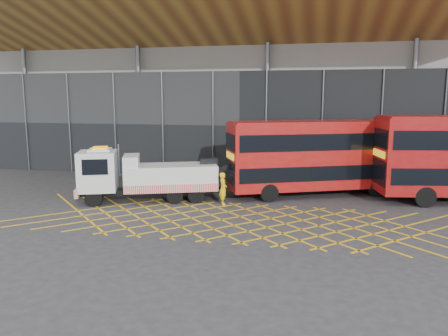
# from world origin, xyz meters

# --- Properties ---
(ground_plane) EXTENTS (120.00, 120.00, 0.00)m
(ground_plane) POSITION_xyz_m (0.00, 0.00, 0.00)
(ground_plane) COLOR #2C2C2F
(road_markings) EXTENTS (24.76, 7.16, 0.01)m
(road_markings) POSITION_xyz_m (4.00, 0.00, 0.01)
(road_markings) COLOR gold
(road_markings) RESTS_ON ground_plane
(construction_building) EXTENTS (55.00, 23.97, 18.00)m
(construction_building) POSITION_xyz_m (1.92, 18.40, 8.98)
(construction_building) COLOR gray
(construction_building) RESTS_ON ground_plane
(recovery_truck) EXTENTS (9.34, 5.00, 3.32)m
(recovery_truck) POSITION_xyz_m (-2.18, 2.96, 1.54)
(recovery_truck) COLOR black
(recovery_truck) RESTS_ON ground_plane
(bus_towed) EXTENTS (11.50, 7.04, 4.66)m
(bus_towed) POSITION_xyz_m (7.93, 6.86, 2.59)
(bus_towed) COLOR #9E0F0C
(bus_towed) RESTS_ON ground_plane
(worker) EXTENTS (0.67, 0.80, 1.87)m
(worker) POSITION_xyz_m (2.59, 3.11, 0.93)
(worker) COLOR yellow
(worker) RESTS_ON ground_plane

